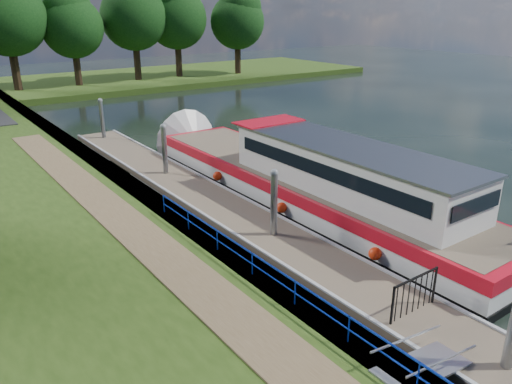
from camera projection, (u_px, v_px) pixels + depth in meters
ground at (483, 368)px, 12.30m from camera, size 160.00×160.00×0.00m
bank_edge at (139, 198)px, 22.18m from camera, size 1.10×90.00×0.78m
far_bank at (128, 80)px, 58.31m from camera, size 60.00×18.00×0.60m
footpath at (173, 263)px, 15.70m from camera, size 1.60×40.00×0.05m
blue_fence at (321, 304)px, 12.62m from camera, size 0.04×18.04×0.72m
pontoon at (212, 203)px, 22.13m from camera, size 2.50×30.00×0.56m
mooring_piles at (211, 180)px, 21.74m from camera, size 0.30×27.30×3.55m
gangway at (422, 366)px, 11.45m from camera, size 2.58×1.00×0.92m
gate_panel at (415, 289)px, 13.57m from camera, size 1.85×0.05×1.15m
barge at (299, 179)px, 22.48m from camera, size 4.36×21.15×4.78m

